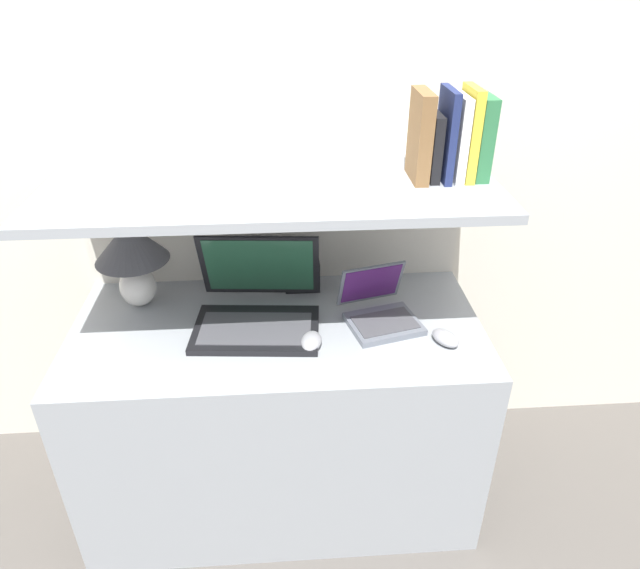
# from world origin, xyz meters

# --- Properties ---
(ground_plane) EXTENTS (12.00, 12.00, 0.00)m
(ground_plane) POSITION_xyz_m (0.00, 0.00, 0.00)
(ground_plane) COLOR #56514C
(wall_back) EXTENTS (6.00, 0.05, 2.40)m
(wall_back) POSITION_xyz_m (0.00, 0.70, 1.20)
(wall_back) COLOR silver
(wall_back) RESTS_ON ground_plane
(desk) EXTENTS (1.31, 0.63, 0.74)m
(desk) POSITION_xyz_m (0.00, 0.32, 0.37)
(desk) COLOR #999EA3
(desk) RESTS_ON ground_plane
(back_riser) EXTENTS (1.31, 0.04, 1.17)m
(back_riser) POSITION_xyz_m (0.00, 0.65, 0.59)
(back_riser) COLOR silver
(back_riser) RESTS_ON ground_plane
(shelf) EXTENTS (1.31, 0.57, 0.03)m
(shelf) POSITION_xyz_m (0.00, 0.39, 1.18)
(shelf) COLOR #999EA3
(shelf) RESTS_ON back_riser
(table_lamp) EXTENTS (0.24, 0.24, 0.30)m
(table_lamp) POSITION_xyz_m (-0.46, 0.48, 0.94)
(table_lamp) COLOR white
(table_lamp) RESTS_ON desk
(laptop_large) EXTENTS (0.42, 0.37, 0.27)m
(laptop_large) POSITION_xyz_m (-0.06, 0.35, 0.80)
(laptop_large) COLOR black
(laptop_large) RESTS_ON desk
(laptop_small) EXTENTS (0.27, 0.28, 0.17)m
(laptop_small) POSITION_xyz_m (0.33, 0.33, 0.78)
(laptop_small) COLOR slate
(laptop_small) RESTS_ON desk
(computer_mouse) EXTENTS (0.08, 0.11, 0.04)m
(computer_mouse) POSITION_xyz_m (0.10, 0.20, 0.76)
(computer_mouse) COLOR #99999E
(computer_mouse) RESTS_ON desk
(second_mouse) EXTENTS (0.10, 0.11, 0.04)m
(second_mouse) POSITION_xyz_m (0.51, 0.19, 0.76)
(second_mouse) COLOR #99999E
(second_mouse) RESTS_ON desk
(router_box) EXTENTS (0.12, 0.07, 0.11)m
(router_box) POSITION_xyz_m (0.09, 0.55, 0.80)
(router_box) COLOR black
(router_box) RESTS_ON desk
(book_green) EXTENTS (0.04, 0.12, 0.23)m
(book_green) POSITION_xyz_m (0.60, 0.39, 1.32)
(book_green) COLOR #2D7042
(book_green) RESTS_ON shelf
(book_yellow) EXTENTS (0.03, 0.14, 0.26)m
(book_yellow) POSITION_xyz_m (0.56, 0.39, 1.33)
(book_yellow) COLOR gold
(book_yellow) RESTS_ON shelf
(book_white) EXTENTS (0.03, 0.15, 0.24)m
(book_white) POSITION_xyz_m (0.53, 0.39, 1.32)
(book_white) COLOR silver
(book_white) RESTS_ON shelf
(book_navy) EXTENTS (0.02, 0.15, 0.25)m
(book_navy) POSITION_xyz_m (0.50, 0.39, 1.33)
(book_navy) COLOR navy
(book_navy) RESTS_ON shelf
(book_black) EXTENTS (0.03, 0.13, 0.19)m
(book_black) POSITION_xyz_m (0.47, 0.39, 1.29)
(book_black) COLOR black
(book_black) RESTS_ON shelf
(book_brown) EXTENTS (0.04, 0.15, 0.25)m
(book_brown) POSITION_xyz_m (0.43, 0.39, 1.32)
(book_brown) COLOR brown
(book_brown) RESTS_ON shelf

